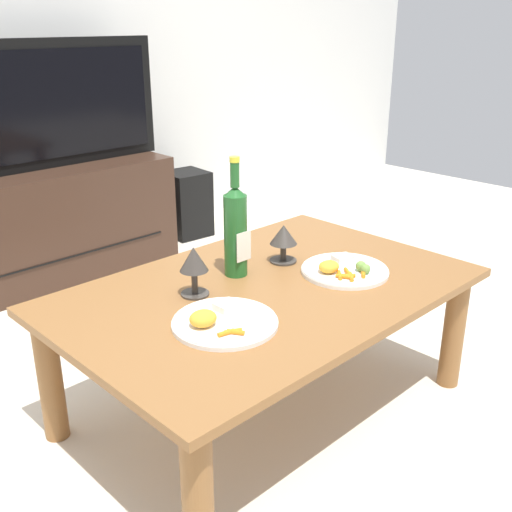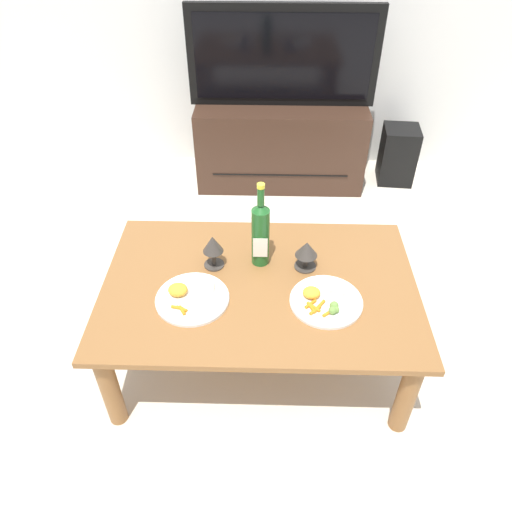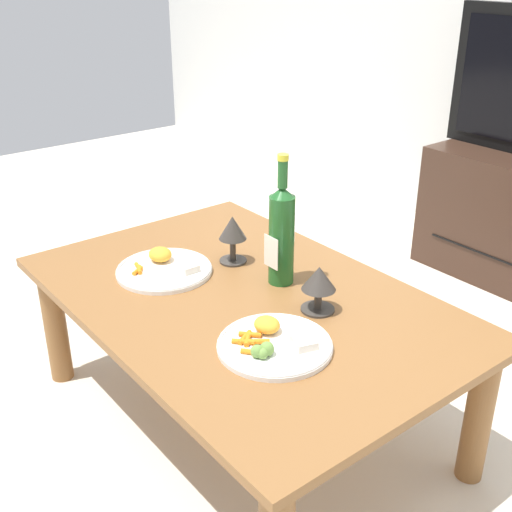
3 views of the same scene
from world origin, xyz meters
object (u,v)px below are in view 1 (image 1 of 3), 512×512
Objects in this scene: dining_table at (266,306)px; goblet_right at (283,237)px; dinner_plate_left at (223,321)px; tv_screen at (47,105)px; tv_stand at (61,220)px; wine_bottle at (235,229)px; goblet_left at (194,263)px; floor_speaker at (187,204)px; dinner_plate_right at (345,269)px.

goblet_right reaches higher than dining_table.
tv_screen is at bearing 77.29° from dinner_plate_left.
dinner_plate_left is (-0.35, -1.57, 0.17)m from tv_stand.
wine_bottle is 2.53× the size of goblet_left.
dinner_plate_left is (-0.07, -0.20, -0.09)m from goblet_left.
tv_stand is (0.10, 1.48, -0.10)m from dining_table.
tv_screen is 2.99× the size of wine_bottle.
floor_speaker is at bearing 63.70° from goblet_right.
goblet_left reaches higher than dinner_plate_right.
wine_bottle is 0.19m from goblet_left.
goblet_left is at bearing 180.00° from goblet_right.
dinner_plate_left is at bearing -155.68° from goblet_right.
tv_stand is 8.38× the size of goblet_right.
wine_bottle is 0.36m from dinner_plate_right.
tv_stand is at bearing 93.32° from goblet_right.
wine_bottle reaches higher than floor_speaker.
dinner_plate_left is 1.02× the size of dinner_plate_right.
dining_table is 3.31× the size of wine_bottle.
floor_speaker is 1.77m from goblet_left.
goblet_left is at bearing -171.13° from wine_bottle.
goblet_right is (0.08, -1.37, 0.24)m from tv_stand.
tv_stand is 1.62m from dinner_plate_left.
dinner_plate_right is at bearing -84.76° from tv_stand.
tv_screen is 4.06× the size of dinner_plate_right.
goblet_left is (-0.29, -1.37, 0.26)m from tv_stand.
tv_screen is 1.43m from goblet_left.
goblet_left is 0.54× the size of dinner_plate_right.
goblet_right is 0.22m from dinner_plate_right.
tv_screen is 8.81× the size of goblet_right.
goblet_right is 0.46× the size of dinner_plate_right.
dining_table is 1.11× the size of tv_screen.
goblet_right is at bearing 24.32° from dinner_plate_left.
goblet_right is (0.08, -1.37, -0.30)m from tv_screen.
floor_speaker is at bearing 52.83° from goblet_left.
goblet_left is (-1.05, -1.39, 0.34)m from floor_speaker.
goblet_left is at bearing 150.92° from dining_table.
wine_bottle reaches higher than dinner_plate_right.
dining_table is 0.27m from dinner_plate_right.
goblet_right is at bearing -8.87° from wine_bottle.
tv_stand reaches higher than floor_speaker.
floor_speaker is at bearing 54.74° from dinner_plate_left.
wine_bottle reaches higher than goblet_right.
tv_stand is 2.85× the size of floor_speaker.
tv_stand is at bearing 78.24° from goblet_left.
tv_stand is 1.43m from goblet_left.
dinner_plate_right reaches higher than dining_table.
goblet_right is (0.18, -0.03, -0.07)m from wine_bottle.
floor_speaker is at bearing 57.40° from wine_bottle.
floor_speaker is 1.72m from dinner_plate_right.
floor_speaker is (0.77, 0.02, -0.62)m from tv_screen.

